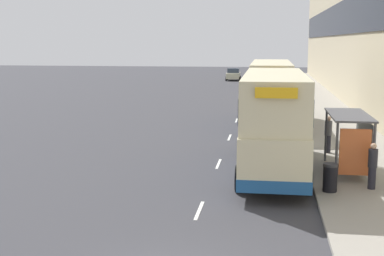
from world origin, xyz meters
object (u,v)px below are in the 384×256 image
at_px(bus_shelter, 354,133).
at_px(pedestrian_2, 373,166).
at_px(litter_bin, 330,177).
at_px(pedestrian_at_shelter, 328,134).
at_px(double_decker_bus_ahead, 271,93).
at_px(car_0, 233,74).
at_px(double_decker_bus_near, 274,121).

distance_m(bus_shelter, pedestrian_2, 2.49).
bearing_deg(litter_bin, pedestrian_at_shelter, 84.71).
bearing_deg(double_decker_bus_ahead, car_0, 97.02).
xyz_separation_m(double_decker_bus_near, car_0, (-5.39, 55.95, -1.41)).
distance_m(double_decker_bus_ahead, car_0, 43.39).
distance_m(pedestrian_at_shelter, litter_bin, 7.22).
height_order(double_decker_bus_ahead, pedestrian_at_shelter, double_decker_bus_ahead).
xyz_separation_m(double_decker_bus_near, litter_bin, (2.08, -3.16, -1.61)).
distance_m(double_decker_bus_near, double_decker_bus_ahead, 12.91).
xyz_separation_m(pedestrian_2, litter_bin, (-1.60, -0.59, -0.36)).
relative_size(double_decker_bus_near, double_decker_bus_ahead, 0.90).
relative_size(bus_shelter, litter_bin, 4.00).
bearing_deg(pedestrian_at_shelter, double_decker_bus_ahead, 107.66).
bearing_deg(pedestrian_2, pedestrian_at_shelter, 98.04).
height_order(car_0, pedestrian_2, pedestrian_2).
bearing_deg(pedestrian_2, double_decker_bus_near, 145.01).
height_order(car_0, pedestrian_at_shelter, pedestrian_at_shelter).
bearing_deg(bus_shelter, litter_bin, -112.87).
distance_m(car_0, pedestrian_at_shelter, 52.56).
bearing_deg(pedestrian_at_shelter, litter_bin, -95.29).
xyz_separation_m(pedestrian_at_shelter, litter_bin, (-0.66, -7.18, -0.42)).
relative_size(double_decker_bus_ahead, pedestrian_at_shelter, 6.12).
xyz_separation_m(double_decker_bus_ahead, pedestrian_at_shelter, (2.83, -8.88, -1.20)).
relative_size(double_decker_bus_near, pedestrian_at_shelter, 5.49).
bearing_deg(bus_shelter, car_0, 98.78).
height_order(bus_shelter, double_decker_bus_ahead, double_decker_bus_ahead).
bearing_deg(car_0, pedestrian_at_shelter, 98.89).
height_order(double_decker_bus_near, litter_bin, double_decker_bus_near).
distance_m(car_0, pedestrian_2, 59.22).
xyz_separation_m(pedestrian_at_shelter, pedestrian_2, (0.93, -6.60, -0.05)).
bearing_deg(double_decker_bus_ahead, bus_shelter, -75.58).
distance_m(double_decker_bus_near, pedestrian_at_shelter, 5.01).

